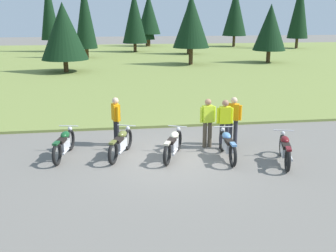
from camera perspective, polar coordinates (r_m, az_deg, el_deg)
The scene contains 12 objects.
ground_plane at distance 12.63m, azimuth 0.40°, elevation -4.66°, with size 140.00×140.00×0.00m, color slate.
grass_moorland at distance 37.54m, azimuth -5.60°, elevation 8.95°, with size 80.00×44.00×0.10m, color olive.
forest_treeline at distance 44.64m, azimuth -5.10°, elevation 15.25°, with size 46.41×27.35×8.88m.
motorcycle_british_green at distance 13.06m, azimuth -14.50°, elevation -2.46°, with size 0.69×2.08×0.88m.
motorcycle_olive at distance 12.80m, azimuth -6.68°, elevation -2.43°, with size 0.94×1.99×0.88m.
motorcycle_cream at distance 12.62m, azimuth 0.73°, elevation -2.59°, with size 0.99×1.97×0.88m.
motorcycle_sky_blue at distance 12.68m, azimuth 8.42°, elevation -2.66°, with size 0.62×2.10×0.88m.
motorcycle_maroon at distance 12.66m, azimuth 16.22°, elevation -3.17°, with size 0.84×2.04×0.88m.
rider_checking_bike at distance 13.44m, azimuth 8.04°, elevation 0.67°, with size 0.55×0.26×1.67m.
rider_near_row_end at distance 13.91m, azimuth 9.25°, elevation 1.14°, with size 0.52×0.34×1.67m.
rider_with_back_turned at distance 13.53m, azimuth 5.63°, elevation 0.85°, with size 0.55×0.27×1.67m.
rider_in_hivis_vest at distance 13.80m, azimuth -7.38°, elevation 1.09°, with size 0.31×0.53×1.67m.
Camera 1 is at (-1.80, -11.71, 4.39)m, focal length 43.06 mm.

